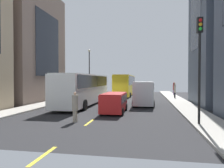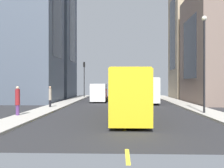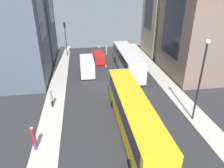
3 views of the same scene
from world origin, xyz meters
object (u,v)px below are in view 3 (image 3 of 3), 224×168
at_px(pedestrian_crossing_mid, 51,97).
at_px(pedestrian_waiting_curb, 106,49).
at_px(streetcar_yellow, 133,111).
at_px(car_red_0, 99,57).
at_px(traffic_light_near_corner, 65,33).
at_px(pedestrian_crossing_near, 34,138).
at_px(delivery_van_white, 87,65).
at_px(city_bus_white, 127,59).

relative_size(pedestrian_crossing_mid, pedestrian_waiting_curb, 1.10).
height_order(streetcar_yellow, car_red_0, streetcar_yellow).
bearing_deg(pedestrian_crossing_mid, car_red_0, 25.46).
relative_size(car_red_0, traffic_light_near_corner, 0.69).
bearing_deg(pedestrian_crossing_near, streetcar_yellow, -6.34).
bearing_deg(pedestrian_waiting_curb, pedestrian_crossing_mid, -135.33).
relative_size(delivery_van_white, car_red_0, 1.16).
bearing_deg(streetcar_yellow, pedestrian_waiting_curb, -91.54).
bearing_deg(traffic_light_near_corner, pedestrian_crossing_mid, 87.29).
xyz_separation_m(city_bus_white, pedestrian_waiting_curb, (2.23, -9.08, -0.97)).
height_order(streetcar_yellow, pedestrian_crossing_near, streetcar_yellow).
relative_size(city_bus_white, pedestrian_crossing_mid, 5.86).
xyz_separation_m(streetcar_yellow, car_red_0, (1.23, -19.94, -1.15)).
relative_size(streetcar_yellow, delivery_van_white, 2.85).
relative_size(streetcar_yellow, pedestrian_crossing_mid, 6.54).
xyz_separation_m(streetcar_yellow, pedestrian_waiting_curb, (-0.65, -24.33, -1.08)).
distance_m(city_bus_white, delivery_van_white, 6.50).
bearing_deg(delivery_van_white, streetcar_yellow, 103.73).
height_order(city_bus_white, delivery_van_white, city_bus_white).
height_order(city_bus_white, pedestrian_waiting_curb, city_bus_white).
xyz_separation_m(pedestrian_waiting_curb, pedestrian_crossing_near, (9.29, 25.73, 0.32)).
bearing_deg(pedestrian_waiting_curb, car_red_0, -134.12).
distance_m(car_red_0, traffic_light_near_corner, 8.05).
height_order(streetcar_yellow, traffic_light_near_corner, traffic_light_near_corner).
xyz_separation_m(delivery_van_white, traffic_light_near_corner, (3.50, -9.60, 3.00)).
relative_size(pedestrian_crossing_mid, pedestrian_crossing_near, 0.96).
bearing_deg(car_red_0, streetcar_yellow, 93.53).
xyz_separation_m(car_red_0, pedestrian_crossing_near, (7.41, 21.34, 0.38)).
xyz_separation_m(delivery_van_white, pedestrian_crossing_near, (5.07, 16.01, -0.15)).
bearing_deg(delivery_van_white, pedestrian_crossing_mid, 64.59).
bearing_deg(delivery_van_white, car_red_0, -113.70).
bearing_deg(streetcar_yellow, car_red_0, -86.47).
distance_m(city_bus_white, pedestrian_crossing_near, 20.26).
distance_m(car_red_0, pedestrian_crossing_near, 22.59).
height_order(delivery_van_white, car_red_0, delivery_van_white).
bearing_deg(pedestrian_crossing_near, pedestrian_waiting_curb, 54.61).
height_order(pedestrian_crossing_mid, pedestrian_crossing_near, pedestrian_crossing_near).
xyz_separation_m(car_red_0, pedestrian_waiting_curb, (-1.89, -4.40, 0.06)).
bearing_deg(streetcar_yellow, pedestrian_crossing_mid, -33.96).
height_order(city_bus_white, pedestrian_crossing_mid, city_bus_white).
distance_m(pedestrian_waiting_curb, traffic_light_near_corner, 8.47).
xyz_separation_m(delivery_van_white, car_red_0, (-2.34, -5.33, -0.53)).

